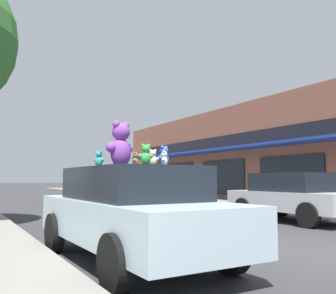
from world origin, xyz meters
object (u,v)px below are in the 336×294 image
teddy_bear_green (146,155)px  teddy_bear_teal (99,159)px  teddy_bear_giant (121,145)px  plush_art_car (131,211)px  teddy_bear_white (164,159)px  parked_car_far_center (292,196)px  teddy_bear_cream (153,158)px  teddy_bear_orange (118,160)px  teddy_bear_brown (135,160)px  teddy_bear_blue (164,157)px

teddy_bear_green → teddy_bear_teal: bearing=-66.4°
teddy_bear_teal → teddy_bear_giant: bearing=-134.5°
plush_art_car → teddy_bear_white: teddy_bear_white is taller
teddy_bear_white → parked_car_far_center: 7.21m
teddy_bear_green → teddy_bear_cream: (0.26, 0.28, -0.02)m
teddy_bear_orange → plush_art_car: bearing=154.1°
parked_car_far_center → teddy_bear_brown: bearing=-155.7°
teddy_bear_blue → teddy_bear_green: bearing=20.1°
plush_art_car → parked_car_far_center: size_ratio=1.09×
teddy_bear_orange → teddy_bear_teal: bearing=94.6°
teddy_bear_white → teddy_bear_orange: teddy_bear_orange is taller
teddy_bear_giant → parked_car_far_center: bearing=178.6°
teddy_bear_blue → parked_car_far_center: size_ratio=0.08×
teddy_bear_brown → teddy_bear_giant: bearing=-136.6°
teddy_bear_giant → teddy_bear_green: 1.12m
teddy_bear_white → parked_car_far_center: bearing=155.1°
teddy_bear_teal → teddy_bear_green: (0.25, -1.19, 0.01)m
plush_art_car → teddy_bear_teal: bearing=155.0°
teddy_bear_blue → teddy_bear_brown: (-0.54, -0.07, -0.06)m
teddy_bear_orange → parked_car_far_center: bearing=-100.9°
teddy_bear_giant → teddy_bear_orange: 0.47m
teddy_bear_orange → teddy_bear_brown: teddy_bear_orange is taller
teddy_bear_white → teddy_bear_cream: size_ratio=0.98×
plush_art_car → teddy_bear_cream: bearing=-88.4°
teddy_bear_white → teddy_bear_brown: size_ratio=1.09×
teddy_bear_white → teddy_bear_green: teddy_bear_green is taller
teddy_bear_cream → teddy_bear_green: bearing=77.1°
teddy_bear_orange → teddy_bear_blue: bearing=-178.4°
teddy_bear_orange → teddy_bear_cream: teddy_bear_orange is taller
teddy_bear_white → teddy_bear_cream: teddy_bear_cream is taller
parked_car_far_center → plush_art_car: bearing=-158.1°
teddy_bear_green → teddy_bear_cream: teddy_bear_green is taller
teddy_bear_giant → teddy_bear_brown: teddy_bear_giant is taller
teddy_bear_green → teddy_bear_brown: 0.63m
teddy_bear_orange → teddy_bear_white: bearing=166.3°
teddy_bear_giant → parked_car_far_center: size_ratio=0.18×
teddy_bear_orange → teddy_bear_giant: bearing=134.9°
teddy_bear_teal → teddy_bear_cream: size_ratio=1.10×
teddy_bear_orange → teddy_bear_blue: 0.93m
teddy_bear_orange → teddy_bear_blue: (0.47, -0.80, 0.04)m
teddy_bear_white → teddy_bear_orange: (-0.30, 1.11, 0.02)m
teddy_bear_green → teddy_bear_brown: bearing=-90.0°
plush_art_car → teddy_bear_blue: bearing=-34.2°
plush_art_car → teddy_bear_white: (0.28, -0.60, 0.81)m
teddy_bear_green → teddy_bear_brown: size_ratio=1.32×
teddy_bear_orange → teddy_bear_brown: bearing=146.5°
teddy_bear_blue → teddy_bear_teal: bearing=-54.4°
plush_art_car → teddy_bear_orange: size_ratio=16.83×
teddy_bear_white → parked_car_far_center: teddy_bear_white is taller
teddy_bear_white → teddy_bear_blue: 0.36m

